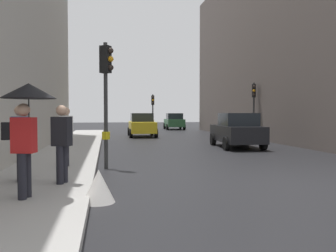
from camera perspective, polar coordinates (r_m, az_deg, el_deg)
name	(u,v)px	position (r m, az deg, el deg)	size (l,w,h in m)	color
ground_plane	(298,184)	(9.30, 20.57, -8.86)	(120.00, 120.00, 0.00)	black
sidewalk_kerb	(65,156)	(14.04, -16.55, -4.81)	(2.54, 40.00, 0.16)	#A8A5A0
building_facade_right	(328,47)	(27.97, 24.75, 11.65)	(12.00, 25.62, 12.96)	#5B514C
traffic_light_mid_street	(254,101)	(23.09, 13.90, 4.07)	(0.33, 0.45, 3.72)	#2D2D2D
traffic_light_near_right	(106,82)	(11.03, -10.11, 7.10)	(0.44, 0.38, 3.94)	#2D2D2D
traffic_light_far_median	(153,106)	(31.59, -2.51, 3.26)	(0.25, 0.43, 3.47)	#2D2D2D
car_dark_suv	(237,130)	(18.00, 11.24, -0.71)	(2.25, 4.32, 1.76)	black
car_yellow_taxi	(142,125)	(26.20, -4.31, 0.18)	(2.07, 4.23, 1.76)	yellow
car_green_estate	(174,121)	(37.79, 1.02, 0.77)	(2.20, 4.29, 1.76)	#2D6038
pedestrian_with_umbrella	(27,108)	(6.93, -22.12, 2.73)	(1.00, 1.00, 2.14)	black
pedestrian_with_grey_backpack	(18,138)	(8.77, -23.42, -1.89)	(0.65, 0.42, 1.77)	black
pedestrian_with_black_backpack	(64,133)	(10.92, -16.64, -1.05)	(0.63, 0.37, 1.77)	black
pedestrian_in_dark_coat	(62,141)	(8.19, -17.04, -2.30)	(0.47, 0.39, 1.77)	black
warning_sign_triangle	(99,186)	(7.00, -11.32, -9.64)	(0.64, 0.64, 0.65)	silver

